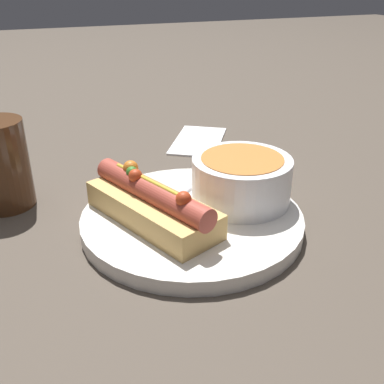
% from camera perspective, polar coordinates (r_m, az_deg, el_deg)
% --- Properties ---
extents(ground_plane, '(4.00, 4.00, 0.00)m').
position_cam_1_polar(ground_plane, '(0.53, 0.00, -4.33)').
color(ground_plane, '#4C4238').
extents(dinner_plate, '(0.26, 0.26, 0.02)m').
position_cam_1_polar(dinner_plate, '(0.53, 0.00, -3.51)').
color(dinner_plate, white).
rests_on(dinner_plate, ground_plane).
extents(hot_dog, '(0.18, 0.12, 0.06)m').
position_cam_1_polar(hot_dog, '(0.50, -4.97, -1.67)').
color(hot_dog, '#DBAD60').
rests_on(hot_dog, dinner_plate).
extents(soup_bowl, '(0.12, 0.12, 0.06)m').
position_cam_1_polar(soup_bowl, '(0.54, 6.29, 1.85)').
color(soup_bowl, white).
rests_on(soup_bowl, dinner_plate).
extents(spoon, '(0.12, 0.13, 0.01)m').
position_cam_1_polar(spoon, '(0.59, 0.80, 1.61)').
color(spoon, '#B7B7BC').
rests_on(spoon, dinner_plate).
extents(drinking_glass, '(0.07, 0.07, 0.11)m').
position_cam_1_polar(drinking_glass, '(0.60, -23.22, 3.22)').
color(drinking_glass, '#4C2D19').
rests_on(drinking_glass, ground_plane).
extents(napkin, '(0.16, 0.14, 0.01)m').
position_cam_1_polar(napkin, '(0.79, 0.81, 6.63)').
color(napkin, white).
rests_on(napkin, ground_plane).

